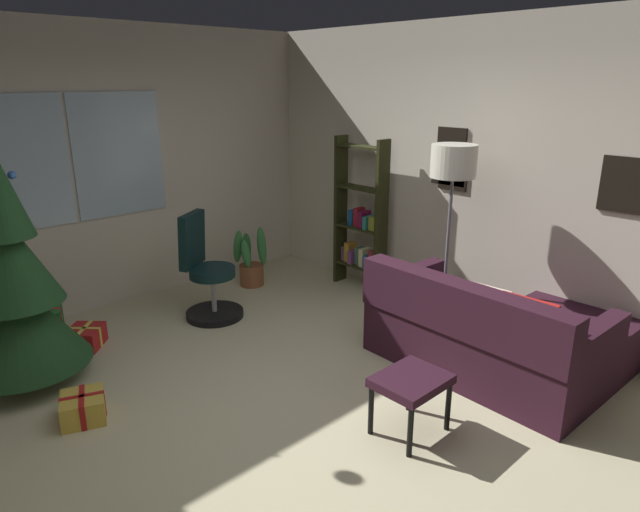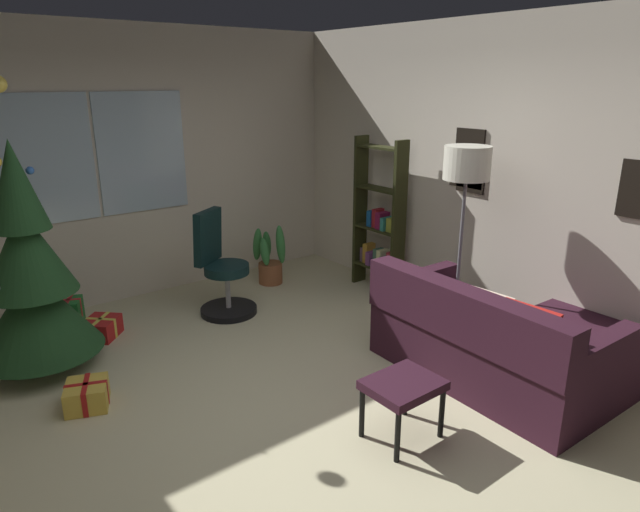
% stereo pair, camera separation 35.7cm
% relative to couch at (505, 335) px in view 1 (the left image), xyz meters
% --- Properties ---
extents(ground_plane, '(4.67, 5.81, 0.10)m').
position_rel_couch_xyz_m(ground_plane, '(-1.60, 0.59, -0.34)').
color(ground_plane, beige).
extents(wall_back_with_windows, '(4.67, 0.12, 2.77)m').
position_rel_couch_xyz_m(wall_back_with_windows, '(-1.62, 3.54, 1.10)').
color(wall_back_with_windows, beige).
rests_on(wall_back_with_windows, ground_plane).
extents(wall_right_with_frames, '(0.12, 5.81, 2.77)m').
position_rel_couch_xyz_m(wall_right_with_frames, '(0.79, 0.59, 1.09)').
color(wall_right_with_frames, beige).
rests_on(wall_right_with_frames, ground_plane).
extents(couch, '(1.66, 1.81, 0.83)m').
position_rel_couch_xyz_m(couch, '(0.00, 0.00, 0.00)').
color(couch, '#2F1422').
rests_on(couch, ground_plane).
extents(footstool, '(0.46, 0.38, 0.41)m').
position_rel_couch_xyz_m(footstool, '(-1.22, -0.01, 0.06)').
color(footstool, '#2F1422').
rests_on(footstool, ground_plane).
extents(holiday_tree, '(0.95, 0.95, 2.26)m').
position_rel_couch_xyz_m(holiday_tree, '(-2.85, 2.41, 0.47)').
color(holiday_tree, '#4C331E').
rests_on(holiday_tree, ground_plane).
extents(gift_box_red, '(0.41, 0.41, 0.18)m').
position_rel_couch_xyz_m(gift_box_red, '(-2.30, 2.69, -0.21)').
color(gift_box_red, red).
rests_on(gift_box_red, ground_plane).
extents(gift_box_green, '(0.29, 0.32, 0.28)m').
position_rel_couch_xyz_m(gift_box_green, '(-2.46, 3.08, -0.15)').
color(gift_box_green, '#1E722D').
rests_on(gift_box_green, ground_plane).
extents(gift_box_gold, '(0.37, 0.38, 0.19)m').
position_rel_couch_xyz_m(gift_box_gold, '(-2.74, 1.62, -0.20)').
color(gift_box_gold, gold).
rests_on(gift_box_gold, ground_plane).
extents(office_chair, '(0.58, 0.59, 1.04)m').
position_rel_couch_xyz_m(office_chair, '(-1.16, 2.52, 0.11)').
color(office_chair, black).
rests_on(office_chair, ground_plane).
extents(bookshelf, '(0.18, 0.64, 1.66)m').
position_rel_couch_xyz_m(bookshelf, '(0.52, 2.05, 0.44)').
color(bookshelf, black).
rests_on(bookshelf, ground_plane).
extents(floor_lamp, '(0.39, 0.39, 1.71)m').
position_rel_couch_xyz_m(floor_lamp, '(0.25, 0.75, 1.18)').
color(floor_lamp, slate).
rests_on(floor_lamp, ground_plane).
extents(potted_plant, '(0.35, 0.42, 0.69)m').
position_rel_couch_xyz_m(potted_plant, '(-0.32, 2.95, -0.03)').
color(potted_plant, brown).
rests_on(potted_plant, ground_plane).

